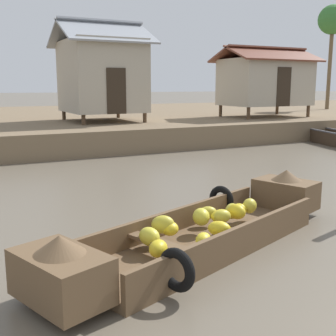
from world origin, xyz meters
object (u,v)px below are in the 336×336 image
(fishing_skiff_distant, at_px, (329,136))
(palm_tree_near, at_px, (333,22))
(stilt_house_mid_right, at_px, (265,81))
(stilt_house_mid_left, at_px, (102,75))
(banana_boat, at_px, (204,229))

(fishing_skiff_distant, distance_m, palm_tree_near, 12.78)
(stilt_house_mid_right, relative_size, palm_tree_near, 0.72)
(fishing_skiff_distant, bearing_deg, stilt_house_mid_left, 148.25)
(fishing_skiff_distant, xyz_separation_m, stilt_house_mid_right, (-0.21, 4.06, 2.30))
(stilt_house_mid_left, relative_size, palm_tree_near, 0.65)
(banana_boat, bearing_deg, palm_tree_near, 39.39)
(stilt_house_mid_left, bearing_deg, fishing_skiff_distant, -31.75)
(palm_tree_near, bearing_deg, stilt_house_mid_right, -155.68)
(banana_boat, relative_size, stilt_house_mid_left, 1.33)
(banana_boat, bearing_deg, fishing_skiff_distant, 35.58)
(banana_boat, distance_m, palm_tree_near, 25.46)
(banana_boat, relative_size, fishing_skiff_distant, 1.28)
(palm_tree_near, bearing_deg, banana_boat, -140.61)
(palm_tree_near, bearing_deg, fishing_skiff_distant, -136.02)
(banana_boat, xyz_separation_m, palm_tree_near, (19.10, 15.69, 6.10))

